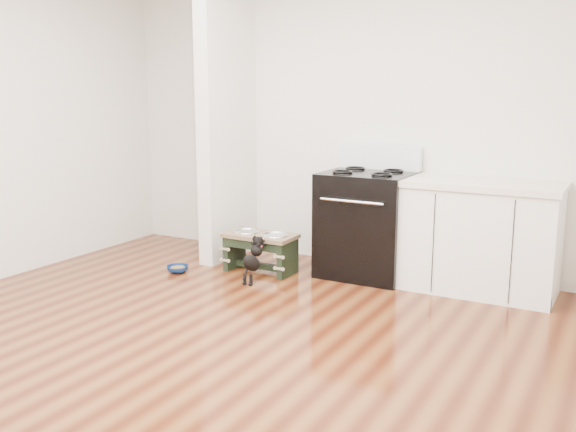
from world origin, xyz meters
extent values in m
plane|color=#42190B|center=(0.00, 0.00, 0.00)|extent=(5.00, 5.00, 0.00)
plane|color=silver|center=(0.00, 2.50, 1.35)|extent=(5.00, 0.00, 5.00)
cube|color=silver|center=(-1.18, 2.10, 1.35)|extent=(0.15, 0.80, 2.70)
cube|color=black|center=(0.25, 2.15, 0.46)|extent=(0.76, 0.65, 0.92)
cube|color=black|center=(0.25, 1.84, 0.40)|extent=(0.58, 0.02, 0.50)
cylinder|color=silver|center=(0.25, 1.80, 0.72)|extent=(0.56, 0.02, 0.02)
cube|color=white|center=(0.25, 2.43, 1.03)|extent=(0.76, 0.08, 0.22)
torus|color=black|center=(0.07, 2.01, 0.93)|extent=(0.18, 0.18, 0.02)
torus|color=black|center=(0.43, 2.01, 0.93)|extent=(0.18, 0.18, 0.02)
torus|color=black|center=(0.07, 2.29, 0.93)|extent=(0.18, 0.18, 0.02)
torus|color=black|center=(0.43, 2.29, 0.93)|extent=(0.18, 0.18, 0.02)
cube|color=white|center=(1.23, 2.18, 0.43)|extent=(1.20, 0.60, 0.86)
cube|color=beige|center=(1.23, 2.18, 0.89)|extent=(1.24, 0.64, 0.05)
cube|color=black|center=(1.23, 1.92, 0.05)|extent=(1.20, 0.06, 0.10)
cube|color=black|center=(-0.91, 1.78, 0.16)|extent=(0.05, 0.31, 0.32)
cube|color=black|center=(-0.34, 1.78, 0.16)|extent=(0.05, 0.31, 0.32)
cube|color=black|center=(-0.62, 1.64, 0.28)|extent=(0.51, 0.03, 0.08)
cube|color=black|center=(-0.62, 1.78, 0.05)|extent=(0.51, 0.05, 0.05)
cube|color=brown|center=(-0.62, 1.78, 0.34)|extent=(0.64, 0.34, 0.04)
cylinder|color=silver|center=(-0.77, 1.78, 0.34)|extent=(0.22, 0.22, 0.04)
cylinder|color=silver|center=(-0.47, 1.78, 0.34)|extent=(0.22, 0.22, 0.04)
torus|color=silver|center=(-0.77, 1.78, 0.36)|extent=(0.25, 0.25, 0.02)
torus|color=silver|center=(-0.47, 1.78, 0.36)|extent=(0.25, 0.25, 0.02)
cylinder|color=black|center=(-0.54, 1.39, 0.05)|extent=(0.03, 0.03, 0.10)
cylinder|color=black|center=(-0.48, 1.39, 0.05)|extent=(0.03, 0.03, 0.10)
sphere|color=black|center=(-0.54, 1.38, 0.01)|extent=(0.04, 0.04, 0.04)
sphere|color=black|center=(-0.48, 1.38, 0.01)|extent=(0.04, 0.04, 0.04)
ellipsoid|color=black|center=(-0.51, 1.45, 0.18)|extent=(0.11, 0.26, 0.23)
sphere|color=black|center=(-0.51, 1.53, 0.27)|extent=(0.11, 0.11, 0.11)
sphere|color=black|center=(-0.51, 1.56, 0.34)|extent=(0.09, 0.09, 0.09)
sphere|color=black|center=(-0.54, 1.63, 0.34)|extent=(0.03, 0.03, 0.03)
sphere|color=black|center=(-0.48, 1.63, 0.34)|extent=(0.03, 0.03, 0.03)
cylinder|color=black|center=(-0.51, 1.35, 0.10)|extent=(0.02, 0.07, 0.08)
torus|color=#E8445A|center=(-0.51, 1.55, 0.30)|extent=(0.09, 0.06, 0.08)
imported|color=navy|center=(-1.27, 1.40, 0.03)|extent=(0.20, 0.20, 0.06)
cylinder|color=brown|center=(-1.27, 1.40, 0.04)|extent=(0.13, 0.13, 0.03)
camera|label=1|loc=(2.31, -3.01, 1.65)|focal=40.00mm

